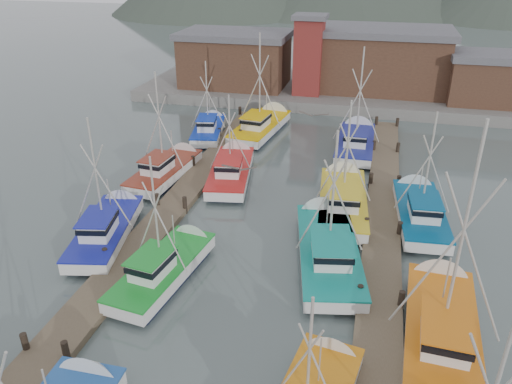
% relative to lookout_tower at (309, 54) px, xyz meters
% --- Properties ---
extents(ground, '(260.00, 260.00, 0.00)m').
position_rel_lookout_tower_xyz_m(ground, '(2.00, -33.00, -5.55)').
color(ground, '#465552').
rests_on(ground, ground).
extents(dock_left, '(2.30, 46.00, 1.50)m').
position_rel_lookout_tower_xyz_m(dock_left, '(-5.00, -28.96, -5.34)').
color(dock_left, brown).
rests_on(dock_left, ground).
extents(dock_right, '(2.30, 46.00, 1.50)m').
position_rel_lookout_tower_xyz_m(dock_right, '(9.00, -28.96, -5.34)').
color(dock_right, brown).
rests_on(dock_right, ground).
extents(quay, '(44.00, 16.00, 1.20)m').
position_rel_lookout_tower_xyz_m(quay, '(2.00, 4.00, -4.95)').
color(quay, gray).
rests_on(quay, ground).
extents(shed_left, '(12.72, 8.48, 6.20)m').
position_rel_lookout_tower_xyz_m(shed_left, '(-9.00, 2.00, -1.21)').
color(shed_left, brown).
rests_on(shed_left, quay).
extents(shed_center, '(14.84, 9.54, 6.90)m').
position_rel_lookout_tower_xyz_m(shed_center, '(8.00, 4.00, -0.86)').
color(shed_center, brown).
rests_on(shed_center, quay).
extents(shed_right, '(8.48, 6.36, 5.20)m').
position_rel_lookout_tower_xyz_m(shed_right, '(19.00, 1.00, -1.71)').
color(shed_right, brown).
rests_on(shed_right, quay).
extents(lookout_tower, '(3.60, 3.60, 8.50)m').
position_rel_lookout_tower_xyz_m(lookout_tower, '(0.00, 0.00, 0.00)').
color(lookout_tower, maroon).
rests_on(lookout_tower, quay).
extents(distant_hills, '(175.00, 140.00, 42.00)m').
position_rel_lookout_tower_xyz_m(distant_hills, '(-10.76, 89.59, -5.55)').
color(distant_hills, '#3A4438').
rests_on(distant_hills, ground).
extents(boat_4, '(3.56, 8.46, 7.96)m').
position_rel_lookout_tower_xyz_m(boat_4, '(-2.27, -35.02, -4.87)').
color(boat_4, '#0F1632').
rests_on(boat_4, ground).
extents(boat_5, '(5.09, 10.69, 8.97)m').
position_rel_lookout_tower_xyz_m(boat_5, '(5.93, -31.02, -4.87)').
color(boat_5, '#0F1632').
rests_on(boat_5, ground).
extents(boat_6, '(4.30, 8.98, 8.64)m').
position_rel_lookout_tower_xyz_m(boat_6, '(-7.46, -32.03, -4.87)').
color(boat_6, '#0F1632').
rests_on(boat_6, ground).
extents(boat_7, '(4.67, 9.99, 11.66)m').
position_rel_lookout_tower_xyz_m(boat_7, '(11.74, -36.39, -4.86)').
color(boat_7, '#0F1632').
rests_on(boat_7, ground).
extents(boat_8, '(4.24, 9.45, 7.56)m').
position_rel_lookout_tower_xyz_m(boat_8, '(-2.58, -21.67, -4.87)').
color(boat_8, '#0F1632').
rests_on(boat_8, ground).
extents(boat_9, '(3.93, 10.08, 8.71)m').
position_rel_lookout_tower_xyz_m(boat_9, '(6.24, -24.62, -4.87)').
color(boat_9, '#0F1632').
rests_on(boat_9, ground).
extents(boat_10, '(3.69, 8.80, 9.07)m').
position_rel_lookout_tower_xyz_m(boat_10, '(-7.44, -22.75, -4.87)').
color(boat_10, '#0F1632').
rests_on(boat_10, ground).
extents(boat_11, '(3.48, 9.13, 8.34)m').
position_rel_lookout_tower_xyz_m(boat_11, '(11.26, -25.10, -4.87)').
color(boat_11, '#0F1632').
rests_on(boat_11, ground).
extents(boat_12, '(4.32, 10.36, 10.37)m').
position_rel_lookout_tower_xyz_m(boat_12, '(-2.69, -10.74, -4.86)').
color(boat_12, '#0F1632').
rests_on(boat_12, ground).
extents(boat_13, '(4.00, 9.73, 9.90)m').
position_rel_lookout_tower_xyz_m(boat_13, '(6.39, -13.05, -4.87)').
color(boat_13, '#0F1632').
rests_on(boat_13, ground).
extents(boat_14, '(3.90, 8.32, 7.78)m').
position_rel_lookout_tower_xyz_m(boat_14, '(-7.35, -12.96, -4.87)').
color(boat_14, '#0F1632').
rests_on(boat_14, ground).
extents(gull_near, '(1.55, 0.64, 0.24)m').
position_rel_lookout_tower_xyz_m(gull_near, '(2.35, -36.77, 2.13)').
color(gull_near, gray).
rests_on(gull_near, ground).
extents(gull_far, '(1.55, 0.65, 0.24)m').
position_rel_lookout_tower_xyz_m(gull_far, '(4.82, -31.75, 3.18)').
color(gull_far, gray).
rests_on(gull_far, ground).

